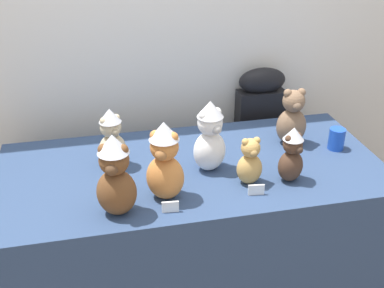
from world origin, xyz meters
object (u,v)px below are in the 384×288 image
display_table (192,231)px  teddy_bear_snow (210,137)px  teddy_bear_mocha (292,118)px  party_cup_blue (337,139)px  teddy_bear_ginger (165,162)px  instrument_case (257,146)px  teddy_bear_honey (250,162)px  teddy_bear_cocoa (292,155)px  teddy_bear_sand (112,139)px  teddy_bear_chestnut (115,176)px

display_table → teddy_bear_snow: bearing=-28.3°
teddy_bear_mocha → party_cup_blue: 0.24m
teddy_bear_ginger → party_cup_blue: size_ratio=3.23×
instrument_case → teddy_bear_ginger: 1.14m
teddy_bear_mocha → teddy_bear_ginger: (-0.71, -0.36, 0.03)m
teddy_bear_honey → party_cup_blue: 0.57m
teddy_bear_snow → teddy_bear_mocha: size_ratio=1.16×
teddy_bear_honey → teddy_bear_cocoa: teddy_bear_cocoa is taller
instrument_case → party_cup_blue: (0.21, -0.54, 0.30)m
instrument_case → teddy_bear_sand: 1.09m
instrument_case → teddy_bear_snow: bearing=-127.2°
instrument_case → teddy_bear_chestnut: teddy_bear_chestnut is taller
display_table → instrument_case: bearing=46.1°
teddy_bear_mocha → teddy_bear_ginger: bearing=-149.8°
teddy_bear_snow → teddy_bear_ginger: teddy_bear_ginger is taller
teddy_bear_snow → teddy_bear_mocha: 0.50m
teddy_bear_chestnut → teddy_bear_mocha: 1.01m
teddy_bear_chestnut → teddy_bear_honey: teddy_bear_chestnut is taller
instrument_case → teddy_bear_snow: size_ratio=2.97×
teddy_bear_chestnut → teddy_bear_cocoa: bearing=20.9°
teddy_bear_chestnut → teddy_bear_cocoa: size_ratio=1.36×
teddy_bear_chestnut → teddy_bear_cocoa: (0.78, 0.09, -0.05)m
party_cup_blue → instrument_case: bearing=111.1°
teddy_bear_chestnut → teddy_bear_snow: bearing=44.6°
teddy_bear_chestnut → teddy_bear_honey: 0.60m
teddy_bear_mocha → teddy_bear_honey: size_ratio=1.33×
display_table → teddy_bear_snow: size_ratio=5.27×
display_table → teddy_bear_mocha: 0.77m
instrument_case → teddy_bear_mocha: bearing=-88.4°
teddy_bear_sand → teddy_bear_cocoa: 0.82m
instrument_case → teddy_bear_honey: size_ratio=4.56×
display_table → teddy_bear_sand: 0.64m
teddy_bear_honey → teddy_bear_mocha: bearing=41.5°
teddy_bear_chestnut → teddy_bear_ginger: 0.22m
teddy_bear_mocha → party_cup_blue: size_ratio=2.72×
teddy_bear_sand → teddy_bear_snow: 0.45m
teddy_bear_cocoa → party_cup_blue: bearing=13.3°
instrument_case → teddy_bear_ginger: size_ratio=2.89×
teddy_bear_mocha → teddy_bear_ginger: 0.80m
teddy_bear_sand → display_table: bearing=-35.7°
instrument_case → teddy_bear_snow: 0.86m
teddy_bear_ginger → teddy_bear_honey: 0.39m
teddy_bear_sand → teddy_bear_ginger: (0.20, -0.32, 0.03)m
display_table → teddy_bear_cocoa: size_ratio=6.93×
teddy_bear_mocha → teddy_bear_cocoa: (-0.14, -0.34, -0.01)m
teddy_bear_snow → teddy_bear_ginger: size_ratio=0.97×
teddy_bear_sand → teddy_bear_ginger: size_ratio=0.83×
instrument_case → teddy_bear_sand: teddy_bear_sand is taller
teddy_bear_mocha → teddy_bear_honey: bearing=-132.1°
teddy_bear_snow → teddy_bear_honey: teddy_bear_snow is taller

